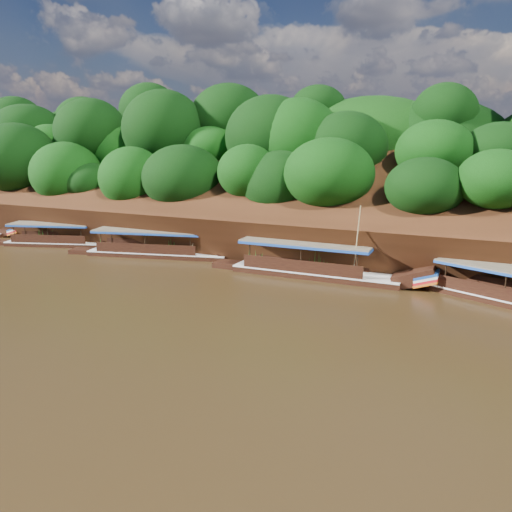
{
  "coord_description": "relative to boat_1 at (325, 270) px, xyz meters",
  "views": [
    {
      "loc": [
        11.44,
        -25.5,
        9.67
      ],
      "look_at": [
        -3.98,
        7.0,
        1.46
      ],
      "focal_mm": 35.0,
      "sensor_mm": 36.0,
      "label": 1
    }
  ],
  "objects": [
    {
      "name": "reeds",
      "position": [
        -3.14,
        1.09,
        0.32
      ],
      "size": [
        49.33,
        2.66,
        2.3
      ],
      "color": "#256A1A",
      "rests_on": "ground"
    },
    {
      "name": "boat_2",
      "position": [
        -14.52,
        0.73,
        -0.06
      ],
      "size": [
        14.68,
        5.35,
        5.4
      ],
      "rotation": [
        0.0,
        0.0,
        0.24
      ],
      "color": "black",
      "rests_on": "ground"
    },
    {
      "name": "boat_3",
      "position": [
        -25.99,
        0.47,
        -0.09
      ],
      "size": [
        12.08,
        5.44,
        2.57
      ],
      "rotation": [
        0.0,
        0.0,
        0.32
      ],
      "color": "black",
      "rests_on": "ground"
    },
    {
      "name": "riverbank",
      "position": [
        -0.94,
        14.29,
        1.31
      ],
      "size": [
        120.0,
        30.06,
        19.4
      ],
      "color": "#31190B",
      "rests_on": "ground"
    },
    {
      "name": "boat_1",
      "position": [
        0.0,
        0.0,
        0.0
      ],
      "size": [
        14.8,
        2.77,
        6.05
      ],
      "rotation": [
        0.0,
        0.0,
        0.01
      ],
      "color": "black",
      "rests_on": "ground"
    },
    {
      "name": "ground",
      "position": [
        -0.93,
        -8.44,
        -0.58
      ],
      "size": [
        160.0,
        160.0,
        0.0
      ],
      "primitive_type": "plane",
      "color": "black",
      "rests_on": "ground"
    }
  ]
}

